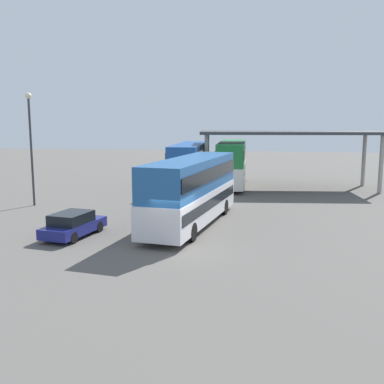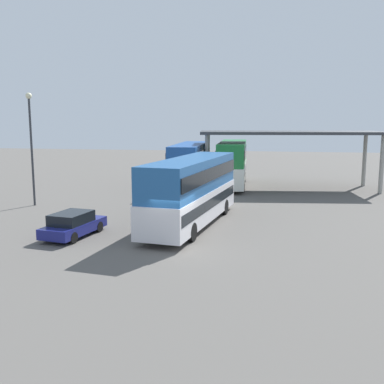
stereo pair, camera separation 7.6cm
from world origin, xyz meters
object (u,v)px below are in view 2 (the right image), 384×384
Objects in this scene: double_decker_mid_row at (233,162)px; lamppost_tall at (31,136)px; parked_hatchback at (73,224)px; double_decker_near_canopy at (190,164)px; double_decker_main at (192,189)px.

double_decker_mid_row is 18.41m from lamppost_tall.
parked_hatchback is at bearing -49.65° from lamppost_tall.
lamppost_tall is at bearing 129.46° from double_decker_mid_row.
double_decker_near_canopy is 14.71m from lamppost_tall.
double_decker_mid_row is at bearing -9.74° from parked_hatchback.
parked_hatchback is 0.39× the size of double_decker_near_canopy.
parked_hatchback is at bearing 168.67° from double_decker_near_canopy.
double_decker_main is 1.07× the size of double_decker_near_canopy.
double_decker_near_canopy is at bearing 18.61° from double_decker_main.
double_decker_mid_row reaches higher than parked_hatchback.
double_decker_mid_row reaches higher than double_decker_near_canopy.
parked_hatchback is 11.29m from lamppost_tall.
double_decker_near_canopy is (3.03, 18.54, 1.57)m from parked_hatchback.
double_decker_main is 16.26m from double_decker_mid_row.
lamppost_tall is (-9.75, -10.63, 2.87)m from double_decker_near_canopy.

